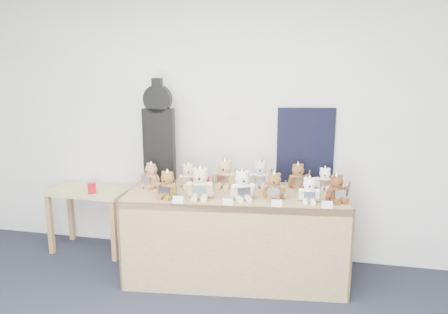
% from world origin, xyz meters
% --- Properties ---
extents(room_shell, '(6.00, 6.00, 6.00)m').
position_xyz_m(room_shell, '(0.21, 2.49, 1.57)').
color(room_shell, silver).
rests_on(room_shell, floor).
extents(display_table, '(2.06, 1.04, 0.82)m').
position_xyz_m(display_table, '(0.32, 1.91, 0.65)').
color(display_table, '#8F6C49').
rests_on(display_table, floor).
extents(side_table, '(0.83, 0.48, 0.68)m').
position_xyz_m(side_table, '(-1.30, 2.21, 0.55)').
color(side_table, tan).
rests_on(side_table, floor).
extents(guitar_case, '(0.31, 0.10, 1.01)m').
position_xyz_m(guitar_case, '(-0.49, 2.18, 1.32)').
color(guitar_case, black).
rests_on(guitar_case, display_table).
extents(navy_board, '(0.54, 0.11, 0.73)m').
position_xyz_m(navy_board, '(0.90, 2.43, 1.19)').
color(navy_board, black).
rests_on(navy_board, display_table).
extents(red_cup, '(0.08, 0.08, 0.11)m').
position_xyz_m(red_cup, '(-1.19, 2.09, 0.73)').
color(red_cup, '#B90C20').
rests_on(red_cup, side_table).
extents(teddy_front_far_left, '(0.22, 0.19, 0.27)m').
position_xyz_m(teddy_front_far_left, '(-0.24, 1.69, 0.93)').
color(teddy_front_far_left, brown).
rests_on(teddy_front_far_left, display_table).
extents(teddy_front_left, '(0.26, 0.23, 0.32)m').
position_xyz_m(teddy_front_left, '(0.04, 1.73, 0.95)').
color(teddy_front_left, beige).
rests_on(teddy_front_left, display_table).
extents(teddy_front_centre, '(0.24, 0.23, 0.29)m').
position_xyz_m(teddy_front_centre, '(0.40, 1.78, 0.94)').
color(teddy_front_centre, white).
rests_on(teddy_front_centre, display_table).
extents(teddy_front_right, '(0.22, 0.18, 0.27)m').
position_xyz_m(teddy_front_right, '(0.67, 1.85, 0.93)').
color(teddy_front_right, brown).
rests_on(teddy_front_right, display_table).
extents(teddy_front_far_right, '(0.20, 0.17, 0.25)m').
position_xyz_m(teddy_front_far_right, '(0.97, 1.83, 0.92)').
color(teddy_front_far_right, white).
rests_on(teddy_front_far_right, display_table).
extents(teddy_front_end, '(0.23, 0.22, 0.27)m').
position_xyz_m(teddy_front_end, '(1.19, 1.89, 0.93)').
color(teddy_front_end, brown).
rests_on(teddy_front_end, display_table).
extents(teddy_back_left, '(0.22, 0.20, 0.26)m').
position_xyz_m(teddy_back_left, '(-0.15, 2.04, 0.93)').
color(teddy_back_left, beige).
rests_on(teddy_back_left, display_table).
extents(teddy_back_centre_left, '(0.25, 0.20, 0.30)m').
position_xyz_m(teddy_back_centre_left, '(0.18, 2.12, 0.94)').
color(teddy_back_centre_left, tan).
rests_on(teddy_back_centre_left, display_table).
extents(teddy_back_centre_right, '(0.24, 0.20, 0.29)m').
position_xyz_m(teddy_back_centre_right, '(0.50, 2.18, 0.94)').
color(teddy_back_centre_right, beige).
rests_on(teddy_back_centre_right, display_table).
extents(teddy_back_right, '(0.22, 0.21, 0.27)m').
position_xyz_m(teddy_back_right, '(0.85, 2.23, 0.93)').
color(teddy_back_right, brown).
rests_on(teddy_back_right, display_table).
extents(teddy_back_end, '(0.19, 0.15, 0.23)m').
position_xyz_m(teddy_back_end, '(1.10, 2.24, 0.92)').
color(teddy_back_end, white).
rests_on(teddy_back_end, display_table).
extents(teddy_back_far_left, '(0.21, 0.21, 0.27)m').
position_xyz_m(teddy_back_far_left, '(-0.50, 1.95, 0.93)').
color(teddy_back_far_left, '#A5744D').
rests_on(teddy_back_far_left, display_table).
extents(entry_card_a, '(0.09, 0.03, 0.06)m').
position_xyz_m(entry_card_a, '(-0.10, 1.54, 0.86)').
color(entry_card_a, silver).
rests_on(entry_card_a, display_table).
extents(entry_card_b, '(0.08, 0.03, 0.06)m').
position_xyz_m(entry_card_b, '(0.32, 1.59, 0.86)').
color(entry_card_b, silver).
rests_on(entry_card_b, display_table).
extents(entry_card_c, '(0.09, 0.03, 0.06)m').
position_xyz_m(entry_card_c, '(0.71, 1.63, 0.86)').
color(entry_card_c, silver).
rests_on(entry_card_c, display_table).
extents(entry_card_d, '(0.09, 0.03, 0.06)m').
position_xyz_m(entry_card_d, '(1.12, 1.68, 0.86)').
color(entry_card_d, silver).
rests_on(entry_card_d, display_table).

